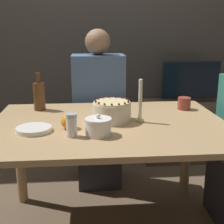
% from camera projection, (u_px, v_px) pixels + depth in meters
% --- Properties ---
extents(wall_behind, '(8.00, 0.05, 2.60)m').
position_uv_depth(wall_behind, '(98.00, 22.00, 2.97)').
color(wall_behind, '#4C4742').
rests_on(wall_behind, ground_plane).
extents(dining_table, '(1.35, 0.98, 0.73)m').
position_uv_depth(dining_table, '(109.00, 141.00, 1.81)').
color(dining_table, tan).
rests_on(dining_table, ground_plane).
extents(cake, '(0.22, 0.22, 0.13)m').
position_uv_depth(cake, '(112.00, 111.00, 1.80)').
color(cake, '#EFE5CC').
rests_on(cake, dining_table).
extents(sugar_bowl, '(0.13, 0.13, 0.11)m').
position_uv_depth(sugar_bowl, '(98.00, 127.00, 1.57)').
color(sugar_bowl, white).
rests_on(sugar_bowl, dining_table).
extents(sugar_shaker, '(0.06, 0.06, 0.12)m').
position_uv_depth(sugar_shaker, '(72.00, 125.00, 1.54)').
color(sugar_shaker, white).
rests_on(sugar_shaker, dining_table).
extents(plate_stack, '(0.18, 0.18, 0.02)m').
position_uv_depth(plate_stack, '(34.00, 129.00, 1.63)').
color(plate_stack, white).
rests_on(plate_stack, dining_table).
extents(candle, '(0.05, 0.05, 0.25)m').
position_uv_depth(candle, '(140.00, 105.00, 1.76)').
color(candle, tan).
rests_on(candle, dining_table).
extents(bottle, '(0.08, 0.08, 0.25)m').
position_uv_depth(bottle, '(39.00, 96.00, 2.03)').
color(bottle, brown).
rests_on(bottle, dining_table).
extents(cup, '(0.08, 0.08, 0.08)m').
position_uv_depth(cup, '(184.00, 103.00, 2.06)').
color(cup, '#993D33').
rests_on(cup, dining_table).
extents(orange_fruit_0, '(0.08, 0.08, 0.08)m').
position_uv_depth(orange_fruit_0, '(68.00, 121.00, 1.67)').
color(orange_fruit_0, orange).
rests_on(orange_fruit_0, dining_table).
extents(person_man_blue_shirt, '(0.40, 0.34, 1.25)m').
position_uv_depth(person_man_blue_shirt, '(99.00, 120.00, 2.49)').
color(person_man_blue_shirt, '#2D2D38').
rests_on(person_man_blue_shirt, ground_plane).
extents(side_cabinet, '(0.87, 0.43, 0.56)m').
position_uv_depth(side_cabinet, '(188.00, 130.00, 3.07)').
color(side_cabinet, brown).
rests_on(side_cabinet, ground_plane).
extents(tv_monitor, '(0.56, 0.10, 0.40)m').
position_uv_depth(tv_monitor, '(191.00, 81.00, 2.94)').
color(tv_monitor, '#2D2D33').
rests_on(tv_monitor, side_cabinet).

